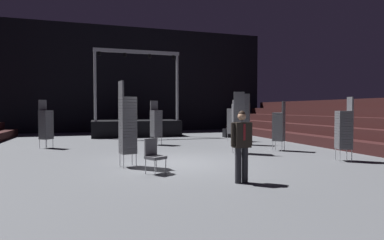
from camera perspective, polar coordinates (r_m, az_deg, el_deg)
name	(u,v)px	position (r m, az deg, el deg)	size (l,w,h in m)	color
ground_plane	(177,164)	(10.42, -2.69, -7.88)	(22.00, 30.00, 0.10)	#515459
arena_end_wall	(128,79)	(25.18, -11.31, 7.12)	(22.00, 0.30, 8.00)	black
bleacher_bank_right	(374,123)	(16.02, 29.72, -0.45)	(3.75, 24.00, 2.25)	black
stage_riser	(136,127)	(20.84, -10.05, -1.15)	(5.44, 2.90, 5.28)	black
man_with_tie	(242,142)	(7.57, 8.88, -3.94)	(0.57, 0.27, 1.70)	black
chair_stack_front_left	(245,119)	(15.62, 9.45, 0.14)	(0.61, 0.61, 2.48)	#B2B5BA
chair_stack_front_right	(238,123)	(12.53, 8.24, -0.51)	(0.54, 0.54, 2.39)	#B2B5BA
chair_stack_mid_left	(128,124)	(9.70, -11.43, -0.76)	(0.52, 0.52, 2.56)	#B2B5BA
chair_stack_mid_right	(156,123)	(15.45, -6.43, -0.49)	(0.56, 0.56, 2.14)	#B2B5BA
chair_stack_mid_centre	(233,120)	(17.32, 7.29, -0.09)	(0.57, 0.57, 2.22)	#B2B5BA
chair_stack_rear_left	(279,126)	(13.73, 15.26, -1.04)	(0.62, 0.62, 2.05)	#B2B5BA
chair_stack_rear_right	(344,129)	(11.76, 25.50, -1.46)	(0.56, 0.56, 2.14)	#B2B5BA
chair_stack_rear_centre	(46,124)	(15.45, -24.64, -0.66)	(0.62, 0.62, 2.14)	#B2B5BA
equipment_road_case	(231,133)	(19.78, 6.96, -2.31)	(0.90, 0.60, 0.51)	black
loose_chair_near_man	(154,154)	(8.66, -6.82, -6.02)	(0.60, 0.60, 0.95)	#B2B5BA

